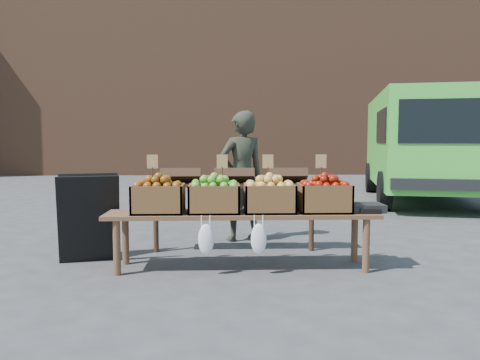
{
  "coord_description": "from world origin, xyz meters",
  "views": [
    {
      "loc": [
        -0.34,
        -4.16,
        1.29
      ],
      "look_at": [
        -0.16,
        0.95,
        0.85
      ],
      "focal_mm": 35.0,
      "sensor_mm": 36.0,
      "label": 1
    }
  ],
  "objects_px": {
    "delivery_van": "(426,149)",
    "chalkboard_sign": "(89,217)",
    "display_bench": "(242,240)",
    "vendor": "(242,176)",
    "crate_russet_pears": "(214,198)",
    "crate_golden_apples": "(159,199)",
    "back_table": "(234,207)",
    "weighing_scale": "(366,208)",
    "crate_green_apples": "(324,198)",
    "crate_red_apples": "(269,198)"
  },
  "relations": [
    {
      "from": "delivery_van",
      "to": "chalkboard_sign",
      "type": "xyz_separation_m",
      "value": [
        -5.69,
        -4.74,
        -0.64
      ]
    },
    {
      "from": "delivery_van",
      "to": "display_bench",
      "type": "xyz_separation_m",
      "value": [
        -4.08,
        -5.08,
        -0.82
      ]
    },
    {
      "from": "vendor",
      "to": "crate_russet_pears",
      "type": "bearing_deg",
      "value": 52.01
    },
    {
      "from": "crate_golden_apples",
      "to": "crate_russet_pears",
      "type": "bearing_deg",
      "value": 0.0
    },
    {
      "from": "back_table",
      "to": "weighing_scale",
      "type": "distance_m",
      "value": 1.5
    },
    {
      "from": "crate_golden_apples",
      "to": "display_bench",
      "type": "bearing_deg",
      "value": 0.0
    },
    {
      "from": "vendor",
      "to": "crate_russet_pears",
      "type": "relative_size",
      "value": 3.31
    },
    {
      "from": "weighing_scale",
      "to": "chalkboard_sign",
      "type": "bearing_deg",
      "value": 173.09
    },
    {
      "from": "delivery_van",
      "to": "vendor",
      "type": "xyz_separation_m",
      "value": [
        -4.03,
        -3.75,
        -0.28
      ]
    },
    {
      "from": "delivery_van",
      "to": "crate_green_apples",
      "type": "bearing_deg",
      "value": -109.4
    },
    {
      "from": "delivery_van",
      "to": "weighing_scale",
      "type": "height_order",
      "value": "delivery_van"
    },
    {
      "from": "display_bench",
      "to": "crate_golden_apples",
      "type": "distance_m",
      "value": 0.93
    },
    {
      "from": "delivery_van",
      "to": "chalkboard_sign",
      "type": "distance_m",
      "value": 7.43
    },
    {
      "from": "vendor",
      "to": "crate_golden_apples",
      "type": "bearing_deg",
      "value": 32.51
    },
    {
      "from": "back_table",
      "to": "crate_green_apples",
      "type": "relative_size",
      "value": 4.2
    },
    {
      "from": "display_bench",
      "to": "crate_red_apples",
      "type": "xyz_separation_m",
      "value": [
        0.28,
        0.0,
        0.42
      ]
    },
    {
      "from": "chalkboard_sign",
      "to": "back_table",
      "type": "xyz_separation_m",
      "value": [
        1.55,
        0.37,
        0.05
      ]
    },
    {
      "from": "vendor",
      "to": "crate_red_apples",
      "type": "height_order",
      "value": "vendor"
    },
    {
      "from": "crate_green_apples",
      "to": "chalkboard_sign",
      "type": "bearing_deg",
      "value": 171.89
    },
    {
      "from": "crate_red_apples",
      "to": "weighing_scale",
      "type": "relative_size",
      "value": 1.47
    },
    {
      "from": "chalkboard_sign",
      "to": "crate_golden_apples",
      "type": "height_order",
      "value": "chalkboard_sign"
    },
    {
      "from": "display_bench",
      "to": "weighing_scale",
      "type": "relative_size",
      "value": 7.94
    },
    {
      "from": "delivery_van",
      "to": "crate_golden_apples",
      "type": "xyz_separation_m",
      "value": [
        -4.91,
        -5.08,
        -0.4
      ]
    },
    {
      "from": "back_table",
      "to": "weighing_scale",
      "type": "height_order",
      "value": "back_table"
    },
    {
      "from": "chalkboard_sign",
      "to": "crate_green_apples",
      "type": "distance_m",
      "value": 2.47
    },
    {
      "from": "display_bench",
      "to": "weighing_scale",
      "type": "xyz_separation_m",
      "value": [
        1.25,
        0.0,
        0.33
      ]
    },
    {
      "from": "chalkboard_sign",
      "to": "display_bench",
      "type": "height_order",
      "value": "chalkboard_sign"
    },
    {
      "from": "back_table",
      "to": "display_bench",
      "type": "height_order",
      "value": "back_table"
    },
    {
      "from": "display_bench",
      "to": "crate_russet_pears",
      "type": "relative_size",
      "value": 5.4
    },
    {
      "from": "delivery_van",
      "to": "vendor",
      "type": "height_order",
      "value": "delivery_van"
    },
    {
      "from": "crate_golden_apples",
      "to": "crate_green_apples",
      "type": "bearing_deg",
      "value": 0.0
    },
    {
      "from": "delivery_van",
      "to": "crate_red_apples",
      "type": "bearing_deg",
      "value": -113.58
    },
    {
      "from": "crate_russet_pears",
      "to": "crate_green_apples",
      "type": "xyz_separation_m",
      "value": [
        1.1,
        0.0,
        0.0
      ]
    },
    {
      "from": "crate_green_apples",
      "to": "weighing_scale",
      "type": "relative_size",
      "value": 1.47
    },
    {
      "from": "crate_russet_pears",
      "to": "crate_red_apples",
      "type": "relative_size",
      "value": 1.0
    },
    {
      "from": "weighing_scale",
      "to": "crate_russet_pears",
      "type": "bearing_deg",
      "value": 180.0
    },
    {
      "from": "vendor",
      "to": "crate_golden_apples",
      "type": "height_order",
      "value": "vendor"
    },
    {
      "from": "crate_green_apples",
      "to": "crate_golden_apples",
      "type": "bearing_deg",
      "value": 180.0
    },
    {
      "from": "chalkboard_sign",
      "to": "crate_green_apples",
      "type": "xyz_separation_m",
      "value": [
        2.43,
        -0.35,
        0.24
      ]
    },
    {
      "from": "crate_green_apples",
      "to": "weighing_scale",
      "type": "distance_m",
      "value": 0.44
    },
    {
      "from": "chalkboard_sign",
      "to": "back_table",
      "type": "distance_m",
      "value": 1.6
    },
    {
      "from": "display_bench",
      "to": "crate_red_apples",
      "type": "distance_m",
      "value": 0.51
    },
    {
      "from": "vendor",
      "to": "display_bench",
      "type": "relative_size",
      "value": 0.61
    },
    {
      "from": "back_table",
      "to": "crate_green_apples",
      "type": "distance_m",
      "value": 1.16
    },
    {
      "from": "vendor",
      "to": "display_bench",
      "type": "xyz_separation_m",
      "value": [
        -0.05,
        -1.34,
        -0.54
      ]
    },
    {
      "from": "crate_green_apples",
      "to": "weighing_scale",
      "type": "bearing_deg",
      "value": 0.0
    },
    {
      "from": "delivery_van",
      "to": "crate_red_apples",
      "type": "xyz_separation_m",
      "value": [
        -3.81,
        -5.08,
        -0.4
      ]
    },
    {
      "from": "vendor",
      "to": "chalkboard_sign",
      "type": "bearing_deg",
      "value": 6.57
    },
    {
      "from": "crate_golden_apples",
      "to": "crate_green_apples",
      "type": "xyz_separation_m",
      "value": [
        1.65,
        0.0,
        0.0
      ]
    },
    {
      "from": "delivery_van",
      "to": "crate_russet_pears",
      "type": "relative_size",
      "value": 9.88
    }
  ]
}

